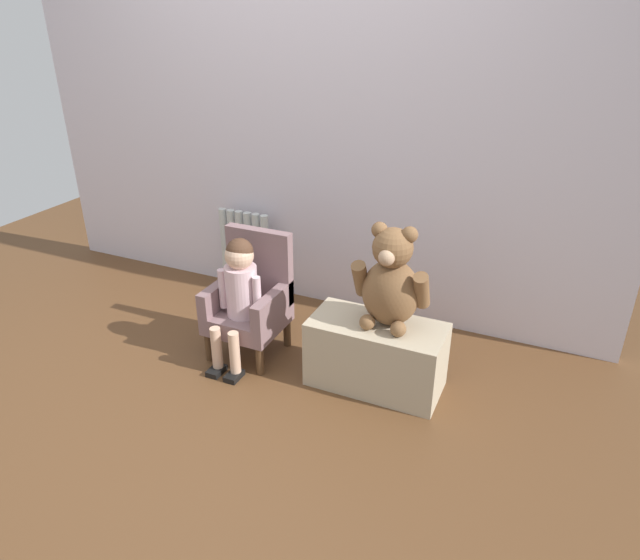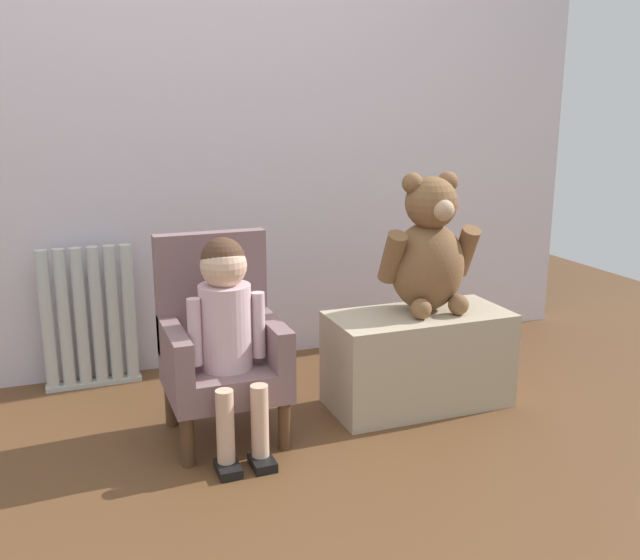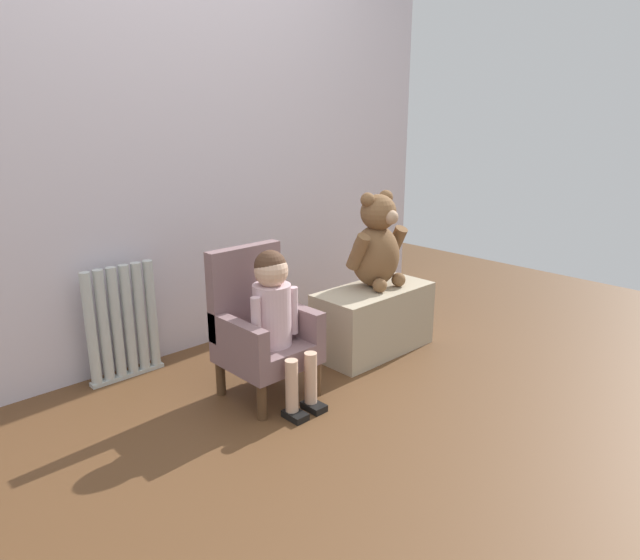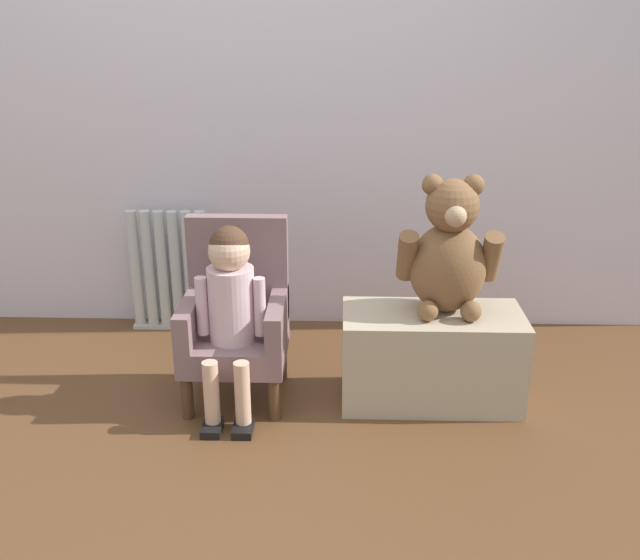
{
  "view_description": "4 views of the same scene",
  "coord_description": "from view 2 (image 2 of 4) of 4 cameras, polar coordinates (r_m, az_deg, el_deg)",
  "views": [
    {
      "loc": [
        1.49,
        -1.76,
        1.78
      ],
      "look_at": [
        0.42,
        0.59,
        0.51
      ],
      "focal_mm": 32.0,
      "sensor_mm": 36.0,
      "label": 1
    },
    {
      "loc": [
        -0.49,
        -1.67,
        1.11
      ],
      "look_at": [
        0.37,
        0.59,
        0.51
      ],
      "focal_mm": 40.0,
      "sensor_mm": 36.0,
      "label": 2
    },
    {
      "loc": [
        -1.48,
        -1.37,
        1.27
      ],
      "look_at": [
        0.41,
        0.61,
        0.46
      ],
      "focal_mm": 32.0,
      "sensor_mm": 36.0,
      "label": 3
    },
    {
      "loc": [
        0.4,
        -1.88,
        1.4
      ],
      "look_at": [
        0.33,
        0.59,
        0.47
      ],
      "focal_mm": 40.0,
      "sensor_mm": 36.0,
      "label": 4
    }
  ],
  "objects": [
    {
      "name": "low_bench",
      "position": [
        2.71,
        7.84,
        -6.28
      ],
      "size": [
        0.67,
        0.32,
        0.36
      ],
      "primitive_type": "cube",
      "color": "tan",
      "rests_on": "ground_plane"
    },
    {
      "name": "radiator",
      "position": [
        2.97,
        -17.98,
        -2.94
      ],
      "size": [
        0.37,
        0.05,
        0.57
      ],
      "color": "#B6BEBB",
      "rests_on": "ground_plane"
    },
    {
      "name": "child_armchair",
      "position": [
        2.45,
        -7.98,
        -5.19
      ],
      "size": [
        0.38,
        0.37,
        0.68
      ],
      "color": "#7B5E61",
      "rests_on": "ground_plane"
    },
    {
      "name": "ground_plane",
      "position": [
        2.07,
        -3.97,
        -18.6
      ],
      "size": [
        6.0,
        6.0,
        0.0
      ],
      "primitive_type": "plane",
      "color": "brown"
    },
    {
      "name": "large_teddy_bear",
      "position": [
        2.65,
        8.7,
        2.32
      ],
      "size": [
        0.37,
        0.26,
        0.51
      ],
      "color": "brown",
      "rests_on": "low_bench"
    },
    {
      "name": "child_figure",
      "position": [
        2.3,
        -7.47,
        -2.81
      ],
      "size": [
        0.25,
        0.35,
        0.7
      ],
      "color": "beige",
      "rests_on": "ground_plane"
    },
    {
      "name": "back_wall",
      "position": [
        3.01,
        -11.88,
        15.38
      ],
      "size": [
        3.8,
        0.05,
        2.4
      ],
      "primitive_type": "cube",
      "color": "silver",
      "rests_on": "ground_plane"
    }
  ]
}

